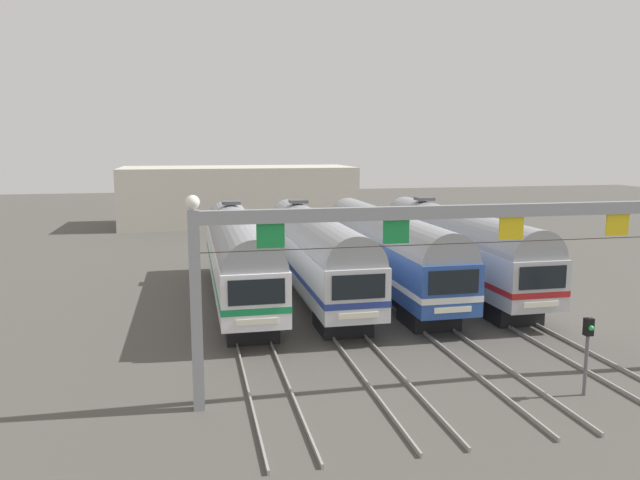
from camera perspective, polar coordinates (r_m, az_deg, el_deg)
ground_plane at (r=34.81m, az=2.91°, el=-5.19°), size 160.00×160.00×0.00m
track_bed at (r=51.06m, az=-2.04°, el=-0.54°), size 14.14×70.00×0.15m
commuter_train_white at (r=33.19m, az=-7.65°, el=-1.21°), size 2.88×18.06×5.05m
commuter_train_silver at (r=33.77m, az=-0.51°, el=-0.96°), size 2.88×18.06×5.05m
commuter_train_blue at (r=34.85m, az=6.29°, el=-0.71°), size 2.88×18.06×4.77m
commuter_train_stainless at (r=36.39m, az=12.60°, el=-0.45°), size 2.88×18.06×5.05m
catenary_gantry at (r=21.29m, az=12.47°, el=-0.41°), size 17.88×0.44×6.97m
yard_signal_mast at (r=22.73m, az=23.79°, el=-8.62°), size 0.28×0.35×2.77m
maintenance_building at (r=66.17m, az=-7.66°, el=4.17°), size 24.25×10.00×6.11m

